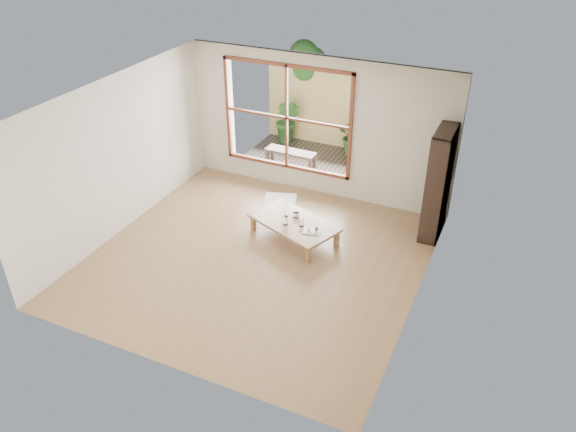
% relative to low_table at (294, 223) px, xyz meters
% --- Properties ---
extents(ground, '(5.00, 5.00, 0.00)m').
position_rel_low_table_xyz_m(ground, '(-0.28, -0.78, -0.28)').
color(ground, '#926A49').
rests_on(ground, ground).
extents(low_table, '(1.64, 1.28, 0.32)m').
position_rel_low_table_xyz_m(low_table, '(0.00, 0.00, 0.00)').
color(low_table, '#9F764D').
rests_on(low_table, ground).
extents(floor_cushion, '(0.75, 0.75, 0.09)m').
position_rel_low_table_xyz_m(floor_cushion, '(-0.68, 0.90, -0.24)').
color(floor_cushion, beige).
rests_on(floor_cushion, ground).
extents(bookshelf, '(0.30, 0.83, 1.85)m').
position_rel_low_table_xyz_m(bookshelf, '(2.05, 1.12, 0.65)').
color(bookshelf, '#30211A').
rests_on(bookshelf, ground).
extents(glass_tall, '(0.09, 0.09, 0.16)m').
position_rel_low_table_xyz_m(glass_tall, '(-0.09, -0.15, 0.12)').
color(glass_tall, silver).
rests_on(glass_tall, low_table).
extents(glass_mid, '(0.08, 0.08, 0.11)m').
position_rel_low_table_xyz_m(glass_mid, '(0.17, -0.08, 0.09)').
color(glass_mid, silver).
rests_on(glass_mid, low_table).
extents(glass_short, '(0.08, 0.08, 0.10)m').
position_rel_low_table_xyz_m(glass_short, '(-0.01, 0.13, 0.09)').
color(glass_short, silver).
rests_on(glass_short, low_table).
extents(glass_small, '(0.07, 0.07, 0.09)m').
position_rel_low_table_xyz_m(glass_small, '(-0.04, 0.13, 0.08)').
color(glass_small, silver).
rests_on(glass_small, low_table).
extents(food_tray, '(0.31, 0.25, 0.08)m').
position_rel_low_table_xyz_m(food_tray, '(0.39, -0.16, 0.06)').
color(food_tray, white).
rests_on(food_tray, low_table).
extents(deck, '(2.80, 2.00, 0.05)m').
position_rel_low_table_xyz_m(deck, '(-0.88, 2.78, -0.28)').
color(deck, '#3D362C').
rests_on(deck, ground).
extents(garden_bench, '(1.07, 0.34, 0.34)m').
position_rel_low_table_xyz_m(garden_bench, '(-1.15, 2.42, 0.02)').
color(garden_bench, '#30211A').
rests_on(garden_bench, deck).
extents(bamboo_fence, '(2.80, 0.06, 1.80)m').
position_rel_low_table_xyz_m(bamboo_fence, '(-0.88, 3.78, 0.62)').
color(bamboo_fence, tan).
rests_on(bamboo_fence, ground).
extents(shrub_right, '(0.96, 0.90, 0.87)m').
position_rel_low_table_xyz_m(shrub_right, '(-0.10, 3.49, 0.18)').
color(shrub_right, '#2C551F').
rests_on(shrub_right, deck).
extents(shrub_left, '(0.64, 0.56, 1.01)m').
position_rel_low_table_xyz_m(shrub_left, '(-1.72, 3.51, 0.25)').
color(shrub_left, '#2C551F').
rests_on(shrub_left, deck).
extents(garden_tree, '(1.04, 0.85, 2.22)m').
position_rel_low_table_xyz_m(garden_tree, '(-1.56, 4.08, 1.35)').
color(garden_tree, '#4C3D2D').
rests_on(garden_tree, ground).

